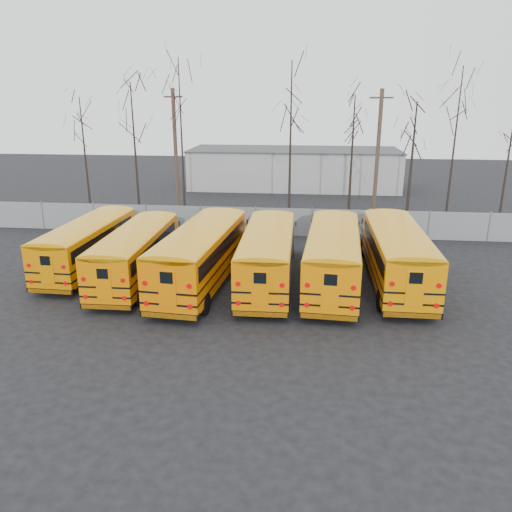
# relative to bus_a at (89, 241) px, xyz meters

# --- Properties ---
(ground) EXTENTS (120.00, 120.00, 0.00)m
(ground) POSITION_rel_bus_a_xyz_m (8.58, -3.57, -1.70)
(ground) COLOR black
(ground) RESTS_ON ground
(fence) EXTENTS (40.00, 0.04, 2.00)m
(fence) POSITION_rel_bus_a_xyz_m (8.58, 8.43, -0.70)
(fence) COLOR gray
(fence) RESTS_ON ground
(distant_building) EXTENTS (22.00, 8.00, 4.00)m
(distant_building) POSITION_rel_bus_a_xyz_m (10.58, 28.43, 0.30)
(distant_building) COLOR #A7A7A2
(distant_building) RESTS_ON ground
(bus_a) EXTENTS (2.67, 10.44, 2.90)m
(bus_a) POSITION_rel_bus_a_xyz_m (0.00, 0.00, 0.00)
(bus_a) COLOR black
(bus_a) RESTS_ON ground
(bus_b) EXTENTS (2.56, 10.54, 2.94)m
(bus_b) POSITION_rel_bus_a_xyz_m (3.30, -1.48, 0.02)
(bus_b) COLOR black
(bus_b) RESTS_ON ground
(bus_c) EXTENTS (3.59, 11.69, 3.23)m
(bus_c) POSITION_rel_bus_a_xyz_m (6.90, -1.76, 0.19)
(bus_c) COLOR black
(bus_c) RESTS_ON ground
(bus_d) EXTENTS (2.69, 11.05, 3.08)m
(bus_d) POSITION_rel_bus_a_xyz_m (10.30, -1.32, 0.10)
(bus_d) COLOR black
(bus_d) RESTS_ON ground
(bus_e) EXTENTS (3.26, 11.35, 3.14)m
(bus_e) POSITION_rel_bus_a_xyz_m (13.66, -1.23, 0.14)
(bus_e) COLOR black
(bus_e) RESTS_ON ground
(bus_f) EXTENTS (2.63, 11.31, 3.16)m
(bus_f) POSITION_rel_bus_a_xyz_m (16.96, -0.63, 0.15)
(bus_f) COLOR black
(bus_f) RESTS_ON ground
(utility_pole_left) EXTENTS (1.73, 0.78, 10.13)m
(utility_pole_left) POSITION_rel_bus_a_xyz_m (1.07, 15.48, 3.50)
(utility_pole_left) COLOR #473428
(utility_pole_left) RESTS_ON ground
(utility_pole_right) EXTENTS (1.79, 0.31, 10.07)m
(utility_pole_right) POSITION_rel_bus_a_xyz_m (17.57, 14.48, 3.47)
(utility_pole_right) COLOR #483628
(utility_pole_right) RESTS_ON ground
(tree_0) EXTENTS (0.26, 0.26, 9.47)m
(tree_0) POSITION_rel_bus_a_xyz_m (-5.53, 12.53, 3.04)
(tree_0) COLOR black
(tree_0) RESTS_ON ground
(tree_1) EXTENTS (0.26, 0.26, 10.52)m
(tree_1) POSITION_rel_bus_a_xyz_m (-1.06, 11.61, 3.56)
(tree_1) COLOR black
(tree_1) RESTS_ON ground
(tree_2) EXTENTS (0.26, 0.26, 12.37)m
(tree_2) POSITION_rel_bus_a_xyz_m (1.92, 14.38, 4.48)
(tree_2) COLOR black
(tree_2) RESTS_ON ground
(tree_3) EXTENTS (0.26, 0.26, 11.91)m
(tree_3) POSITION_rel_bus_a_xyz_m (10.83, 11.49, 4.25)
(tree_3) COLOR black
(tree_3) RESTS_ON ground
(tree_4) EXTENTS (0.26, 0.26, 9.62)m
(tree_4) POSITION_rel_bus_a_xyz_m (15.45, 12.93, 3.11)
(tree_4) COLOR black
(tree_4) RESTS_ON ground
(tree_5) EXTENTS (0.26, 0.26, 9.15)m
(tree_5) POSITION_rel_bus_a_xyz_m (19.63, 11.44, 2.88)
(tree_5) COLOR black
(tree_5) RESTS_ON ground
(tree_6) EXTENTS (0.26, 0.26, 11.60)m
(tree_6) POSITION_rel_bus_a_xyz_m (22.97, 13.29, 4.10)
(tree_6) COLOR black
(tree_6) RESTS_ON ground
(tree_7) EXTENTS (0.26, 0.26, 9.61)m
(tree_7) POSITION_rel_bus_a_xyz_m (26.75, 12.70, 3.10)
(tree_7) COLOR black
(tree_7) RESTS_ON ground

